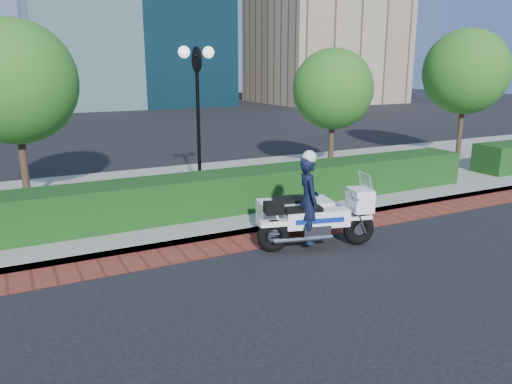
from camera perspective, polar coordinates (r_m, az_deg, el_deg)
name	(u,v)px	position (r m, az deg, el deg)	size (l,w,h in m)	color
ground	(249,272)	(9.71, -0.76, -9.09)	(120.00, 120.00, 0.00)	black
brick_strip	(219,247)	(10.98, -4.28, -6.27)	(60.00, 1.00, 0.01)	maroon
sidewalk	(159,197)	(15.02, -11.02, -0.57)	(60.00, 8.00, 0.15)	gray
hedge_main	(186,197)	(12.66, -8.06, -0.53)	(18.00, 1.20, 1.00)	black
lamppost	(198,99)	(14.12, -6.68, 10.55)	(1.02, 0.70, 4.21)	black
tree_b	(14,82)	(14.50, -25.90, 11.23)	(3.20, 3.20, 4.89)	#332319
tree_c	(333,89)	(17.89, 8.80, 11.52)	(2.80, 2.80, 4.30)	#332319
tree_d	(466,72)	(22.31, 22.87, 12.55)	(3.40, 3.40, 5.16)	#332319
police_motorcycle	(307,211)	(11.05, 5.82, -2.16)	(2.63, 2.20, 2.15)	black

